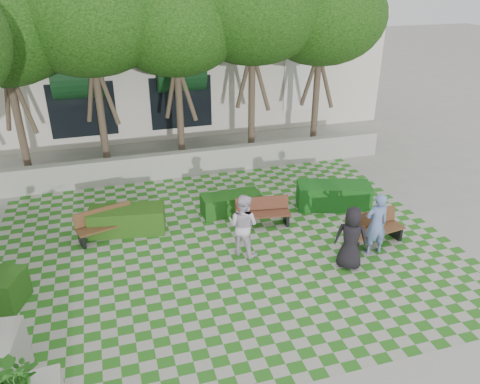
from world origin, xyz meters
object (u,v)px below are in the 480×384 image
object	(u,v)px
bench_mid	(263,213)
person_white	(243,225)
hedge_east	(333,196)
bench_east	(374,229)
person_dark	(351,238)
bench_west	(106,224)
person_blue	(376,224)
hedge_midright	(231,204)
hedge_midleft	(127,220)

from	to	relation	value
bench_mid	person_white	bearing A→B (deg)	-119.38
bench_mid	hedge_east	world-z (taller)	bench_mid
bench_east	person_dark	world-z (taller)	person_dark
bench_mid	hedge_east	distance (m)	2.50
bench_mid	bench_west	world-z (taller)	bench_west
hedge_east	person_blue	size ratio (longest dim) A/B	1.30
bench_mid	hedge_midright	bearing A→B (deg)	133.74
bench_west	person_blue	bearing A→B (deg)	-39.12
person_dark	bench_mid	bearing A→B (deg)	-28.75
hedge_midright	person_white	world-z (taller)	person_white
hedge_midright	hedge_midleft	size ratio (longest dim) A/B	0.85
person_dark	hedge_midright	bearing A→B (deg)	-26.55
bench_east	bench_west	distance (m)	7.30
bench_mid	hedge_midleft	size ratio (longest dim) A/B	0.78
hedge_midleft	person_blue	bearing A→B (deg)	-25.89
person_blue	person_white	world-z (taller)	person_blue
bench_east	hedge_east	world-z (taller)	bench_east
hedge_midleft	person_dark	xyz separation A→B (m)	(5.15, -3.34, 0.46)
person_blue	person_dark	world-z (taller)	person_blue
person_dark	person_white	size ratio (longest dim) A/B	0.97
bench_west	hedge_midright	world-z (taller)	bench_west
person_blue	person_white	size ratio (longest dim) A/B	1.01
bench_west	person_white	distance (m)	3.88
hedge_east	hedge_midright	size ratio (longest dim) A/B	1.25
hedge_midleft	person_white	world-z (taller)	person_white
hedge_midleft	person_white	bearing A→B (deg)	-35.74
bench_mid	person_dark	world-z (taller)	person_dark
hedge_east	person_blue	xyz separation A→B (m)	(-0.17, -2.63, 0.46)
bench_mid	hedge_midright	world-z (taller)	bench_mid
bench_east	bench_west	bearing A→B (deg)	152.27
bench_east	person_dark	size ratio (longest dim) A/B	1.05
bench_east	bench_west	world-z (taller)	bench_east
hedge_east	hedge_midleft	xyz separation A→B (m)	(-6.25, 0.32, -0.02)
hedge_midleft	person_white	size ratio (longest dim) A/B	1.23
bench_east	person_white	world-z (taller)	person_white
person_blue	person_white	distance (m)	3.42
hedge_midright	person_blue	world-z (taller)	person_blue
bench_east	person_white	distance (m)	3.59
bench_mid	person_dark	distance (m)	2.97
bench_mid	person_dark	xyz separation A→B (m)	(1.37, -2.61, 0.43)
bench_mid	hedge_midright	size ratio (longest dim) A/B	0.91
hedge_midleft	hedge_east	bearing A→B (deg)	-2.92
hedge_east	person_white	size ratio (longest dim) A/B	1.31
person_dark	hedge_east	bearing A→B (deg)	-76.44
person_dark	bench_east	bearing A→B (deg)	-111.64
bench_east	hedge_east	bearing A→B (deg)	83.03
bench_west	bench_east	bearing A→B (deg)	-35.32
hedge_east	person_dark	world-z (taller)	person_dark
hedge_east	hedge_midleft	size ratio (longest dim) A/B	1.07
bench_east	person_white	bearing A→B (deg)	162.91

